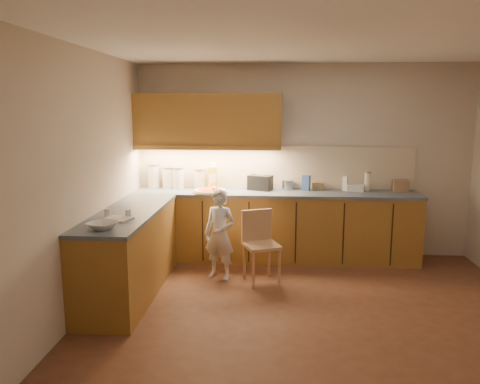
{
  "coord_description": "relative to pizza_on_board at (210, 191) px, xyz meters",
  "views": [
    {
      "loc": [
        -0.38,
        -4.41,
        2.02
      ],
      "look_at": [
        -0.8,
        1.2,
        1.0
      ],
      "focal_mm": 35.0,
      "sensor_mm": 36.0,
      "label": 1
    }
  ],
  "objects": [
    {
      "name": "room",
      "position": [
        1.22,
        -1.57,
        0.74
      ],
      "size": [
        4.54,
        4.5,
        2.62
      ],
      "color": "#542E1C",
      "rests_on": "ground"
    },
    {
      "name": "flat_pack",
      "position": [
        1.91,
        0.26,
        0.02
      ],
      "size": [
        0.24,
        0.18,
        0.09
      ],
      "primitive_type": "cube",
      "rotation": [
        0.0,
        0.0,
        -0.14
      ],
      "color": "silver",
      "rests_on": "l_counter"
    },
    {
      "name": "backsplash",
      "position": [
        0.84,
        0.41,
        0.27
      ],
      "size": [
        3.75,
        0.02,
        0.58
      ],
      "primitive_type": "cube",
      "color": "beige",
      "rests_on": "l_counter"
    },
    {
      "name": "canister_a",
      "position": [
        -0.83,
        0.3,
        0.15
      ],
      "size": [
        0.17,
        0.17,
        0.33
      ],
      "rotation": [
        0.0,
        0.0,
        0.01
      ],
      "color": "beige",
      "rests_on": "l_counter"
    },
    {
      "name": "child",
      "position": [
        0.2,
        -0.65,
        -0.4
      ],
      "size": [
        0.46,
        0.38,
        1.07
      ],
      "primitive_type": "imported",
      "rotation": [
        0.0,
        0.0,
        -0.36
      ],
      "color": "silver",
      "rests_on": "ground"
    },
    {
      "name": "canister_d",
      "position": [
        -0.19,
        0.32,
        0.12
      ],
      "size": [
        0.17,
        0.17,
        0.27
      ],
      "rotation": [
        0.0,
        0.0,
        -0.31
      ],
      "color": "silver",
      "rests_on": "l_counter"
    },
    {
      "name": "toaster",
      "position": [
        0.64,
        0.24,
        0.08
      ],
      "size": [
        0.36,
        0.28,
        0.2
      ],
      "rotation": [
        0.0,
        0.0,
        -0.38
      ],
      "color": "black",
      "rests_on": "l_counter"
    },
    {
      "name": "canister_b",
      "position": [
        -0.62,
        0.3,
        0.13
      ],
      "size": [
        0.17,
        0.17,
        0.3
      ],
      "rotation": [
        0.0,
        0.0,
        0.2
      ],
      "color": "white",
      "rests_on": "l_counter"
    },
    {
      "name": "steel_pot",
      "position": [
        1.01,
        0.31,
        0.05
      ],
      "size": [
        0.17,
        0.17,
        0.13
      ],
      "color": "silver",
      "rests_on": "l_counter"
    },
    {
      "name": "mixing_bowl",
      "position": [
        -0.73,
        -1.93,
        0.01
      ],
      "size": [
        0.33,
        0.33,
        0.06
      ],
      "primitive_type": "imported",
      "rotation": [
        0.0,
        0.0,
        -0.34
      ],
      "color": "silver",
      "rests_on": "l_counter"
    },
    {
      "name": "l_counter",
      "position": [
        0.29,
        -0.32,
        -0.48
      ],
      "size": [
        3.77,
        2.62,
        0.92
      ],
      "color": "olive",
      "rests_on": "ground"
    },
    {
      "name": "oil_jug",
      "position": [
        0.0,
        0.26,
        0.15
      ],
      "size": [
        0.13,
        0.1,
        0.36
      ],
      "rotation": [
        0.0,
        0.0,
        -0.06
      ],
      "color": "gold",
      "rests_on": "l_counter"
    },
    {
      "name": "white_bottle",
      "position": [
        1.78,
        0.28,
        0.07
      ],
      "size": [
        0.08,
        0.08,
        0.19
      ],
      "primitive_type": "cube",
      "rotation": [
        0.0,
        0.0,
        -0.44
      ],
      "color": "white",
      "rests_on": "l_counter"
    },
    {
      "name": "dough_cloth",
      "position": [
        -0.71,
        -1.57,
        -0.01
      ],
      "size": [
        0.3,
        0.27,
        0.02
      ],
      "primitive_type": "cube",
      "rotation": [
        0.0,
        0.0,
        -0.3
      ],
      "color": "white",
      "rests_on": "l_counter"
    },
    {
      "name": "blue_box",
      "position": [
        1.26,
        0.26,
        0.08
      ],
      "size": [
        0.12,
        0.1,
        0.2
      ],
      "primitive_type": "cube",
      "rotation": [
        0.0,
        0.0,
        -0.35
      ],
      "color": "#315494",
      "rests_on": "l_counter"
    },
    {
      "name": "tall_jar",
      "position": [
        2.07,
        0.27,
        0.11
      ],
      "size": [
        0.08,
        0.08,
        0.26
      ],
      "rotation": [
        0.0,
        0.0,
        -0.0
      ],
      "color": "white",
      "rests_on": "l_counter"
    },
    {
      "name": "spice_jar_b",
      "position": [
        -0.65,
        -1.43,
        0.02
      ],
      "size": [
        0.07,
        0.07,
        0.08
      ],
      "primitive_type": "cylinder",
      "rotation": [
        0.0,
        0.0,
        -0.25
      ],
      "color": "white",
      "rests_on": "l_counter"
    },
    {
      "name": "card_box_a",
      "position": [
        1.42,
        0.33,
        0.03
      ],
      "size": [
        0.16,
        0.13,
        0.1
      ],
      "primitive_type": "cube",
      "rotation": [
        0.0,
        0.0,
        -0.26
      ],
      "color": "tan",
      "rests_on": "l_counter"
    },
    {
      "name": "pizza_on_board",
      "position": [
        0.0,
        0.0,
        0.0
      ],
      "size": [
        0.46,
        0.46,
        0.19
      ],
      "rotation": [
        0.0,
        0.0,
        0.39
      ],
      "color": "#A58252",
      "rests_on": "l_counter"
    },
    {
      "name": "upper_cabinets",
      "position": [
        -0.06,
        0.25,
        0.91
      ],
      "size": [
        1.95,
        0.36,
        0.73
      ],
      "color": "olive",
      "rests_on": "ground"
    },
    {
      "name": "card_box_b",
      "position": [
        2.5,
        0.26,
        0.06
      ],
      "size": [
        0.21,
        0.16,
        0.15
      ],
      "primitive_type": "cube",
      "rotation": [
        0.0,
        0.0,
        -0.06
      ],
      "color": "#9C7654",
      "rests_on": "l_counter"
    },
    {
      "name": "wooden_chair",
      "position": [
        0.67,
        -0.69,
        -0.46
      ],
      "size": [
        0.49,
        0.49,
        0.83
      ],
      "rotation": [
        0.0,
        0.0,
        0.39
      ],
      "color": "tan",
      "rests_on": "ground"
    },
    {
      "name": "spice_jar_a",
      "position": [
        -0.87,
        -1.43,
        0.02
      ],
      "size": [
        0.07,
        0.07,
        0.08
      ],
      "primitive_type": "cylinder",
      "rotation": [
        0.0,
        0.0,
        -0.13
      ],
      "color": "silver",
      "rests_on": "l_counter"
    },
    {
      "name": "canister_c",
      "position": [
        -0.48,
        0.26,
        0.13
      ],
      "size": [
        0.16,
        0.16,
        0.3
      ],
      "rotation": [
        0.0,
        0.0,
        0.06
      ],
      "color": "white",
      "rests_on": "l_counter"
    }
  ]
}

